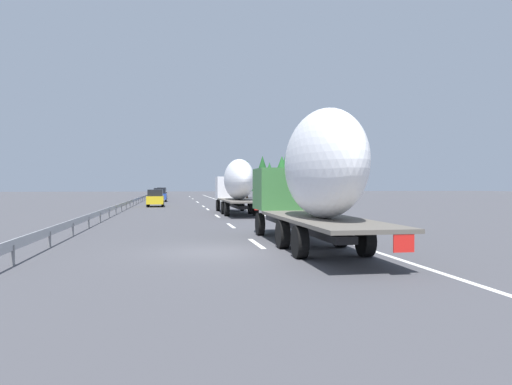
# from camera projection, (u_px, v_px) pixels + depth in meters

# --- Properties ---
(ground_plane) EXTENTS (260.00, 260.00, 0.00)m
(ground_plane) POSITION_uv_depth(u_px,v_px,m) (186.00, 205.00, 55.96)
(ground_plane) COLOR #424247
(lane_stripe_0) EXTENTS (3.20, 0.20, 0.01)m
(lane_stripe_0) POSITION_uv_depth(u_px,v_px,m) (256.00, 243.00, 18.83)
(lane_stripe_0) COLOR white
(lane_stripe_0) RESTS_ON ground_plane
(lane_stripe_1) EXTENTS (3.20, 0.20, 0.01)m
(lane_stripe_1) POSITION_uv_depth(u_px,v_px,m) (231.00, 226.00, 27.21)
(lane_stripe_1) COLOR white
(lane_stripe_1) RESTS_ON ground_plane
(lane_stripe_2) EXTENTS (3.20, 0.20, 0.01)m
(lane_stripe_2) POSITION_uv_depth(u_px,v_px,m) (217.00, 216.00, 35.77)
(lane_stripe_2) COLOR white
(lane_stripe_2) RESTS_ON ground_plane
(lane_stripe_3) EXTENTS (3.20, 0.20, 0.01)m
(lane_stripe_3) POSITION_uv_depth(u_px,v_px,m) (208.00, 209.00, 45.98)
(lane_stripe_3) COLOR white
(lane_stripe_3) RESTS_ON ground_plane
(lane_stripe_4) EXTENTS (3.20, 0.20, 0.01)m
(lane_stripe_4) POSITION_uv_depth(u_px,v_px,m) (203.00, 206.00, 52.67)
(lane_stripe_4) COLOR white
(lane_stripe_4) RESTS_ON ground_plane
(lane_stripe_5) EXTENTS (3.20, 0.20, 0.01)m
(lane_stripe_5) POSITION_uv_depth(u_px,v_px,m) (198.00, 202.00, 64.56)
(lane_stripe_5) COLOR white
(lane_stripe_5) RESTS_ON ground_plane
(lane_stripe_6) EXTENTS (3.20, 0.20, 0.01)m
(lane_stripe_6) POSITION_uv_depth(u_px,v_px,m) (197.00, 202.00, 67.27)
(lane_stripe_6) COLOR white
(lane_stripe_6) RESTS_ON ground_plane
(lane_stripe_7) EXTENTS (3.20, 0.20, 0.01)m
(lane_stripe_7) POSITION_uv_depth(u_px,v_px,m) (193.00, 199.00, 82.50)
(lane_stripe_7) COLOR white
(lane_stripe_7) RESTS_ON ground_plane
(lane_stripe_8) EXTENTS (3.20, 0.20, 0.01)m
(lane_stripe_8) POSITION_uv_depth(u_px,v_px,m) (189.00, 196.00, 100.52)
(lane_stripe_8) COLOR white
(lane_stripe_8) RESTS_ON ground_plane
(lane_stripe_9) EXTENTS (3.20, 0.20, 0.01)m
(lane_stripe_9) POSITION_uv_depth(u_px,v_px,m) (190.00, 197.00, 97.68)
(lane_stripe_9) COLOR white
(lane_stripe_9) RESTS_ON ground_plane
(edge_line_right) EXTENTS (110.00, 0.20, 0.01)m
(edge_line_right) POSITION_uv_depth(u_px,v_px,m) (228.00, 203.00, 61.83)
(edge_line_right) COLOR white
(edge_line_right) RESTS_ON ground_plane
(truck_lead) EXTENTS (13.29, 2.55, 4.38)m
(truck_lead) POSITION_uv_depth(u_px,v_px,m) (237.00, 183.00, 38.37)
(truck_lead) COLOR silver
(truck_lead) RESTS_ON ground_plane
(truck_trailing) EXTENTS (12.92, 2.55, 4.91)m
(truck_trailing) POSITION_uv_depth(u_px,v_px,m) (313.00, 175.00, 17.36)
(truck_trailing) COLOR #387038
(truck_trailing) RESTS_ON ground_plane
(car_black_suv) EXTENTS (4.35, 1.72, 1.96)m
(car_black_suv) POSITION_uv_depth(u_px,v_px,m) (162.00, 193.00, 84.27)
(car_black_suv) COLOR black
(car_black_suv) RESTS_ON ground_plane
(car_yellow_coupe) EXTENTS (4.18, 1.80, 1.87)m
(car_yellow_coupe) POSITION_uv_depth(u_px,v_px,m) (155.00, 198.00, 51.70)
(car_yellow_coupe) COLOR gold
(car_yellow_coupe) RESTS_ON ground_plane
(car_silver_hatch) EXTENTS (4.16, 1.75, 1.78)m
(car_silver_hatch) POSITION_uv_depth(u_px,v_px,m) (163.00, 192.00, 99.24)
(car_silver_hatch) COLOR #ADB2B7
(car_silver_hatch) RESTS_ON ground_plane
(car_blue_sedan) EXTENTS (4.32, 1.87, 1.96)m
(car_blue_sedan) POSITION_uv_depth(u_px,v_px,m) (160.00, 195.00, 67.84)
(car_blue_sedan) COLOR #28479E
(car_blue_sedan) RESTS_ON ground_plane
(road_sign) EXTENTS (0.10, 0.90, 3.34)m
(road_sign) POSITION_uv_depth(u_px,v_px,m) (240.00, 186.00, 58.66)
(road_sign) COLOR gray
(road_sign) RESTS_ON ground_plane
(tree_0) EXTENTS (2.87, 2.87, 5.84)m
(tree_0) POSITION_uv_depth(u_px,v_px,m) (269.00, 177.00, 71.85)
(tree_0) COLOR #472D19
(tree_0) RESTS_ON ground_plane
(tree_1) EXTENTS (3.43, 3.43, 6.97)m
(tree_1) POSITION_uv_depth(u_px,v_px,m) (262.00, 173.00, 73.95)
(tree_1) COLOR #472D19
(tree_1) RESTS_ON ground_plane
(tree_2) EXTENTS (2.78, 2.78, 5.54)m
(tree_2) POSITION_uv_depth(u_px,v_px,m) (282.00, 173.00, 51.35)
(tree_2) COLOR #472D19
(tree_2) RESTS_ON ground_plane
(tree_3) EXTENTS (2.63, 2.63, 6.19)m
(tree_3) POSITION_uv_depth(u_px,v_px,m) (286.00, 171.00, 54.90)
(tree_3) COLOR #472D19
(tree_3) RESTS_ON ground_plane
(tree_4) EXTENTS (3.28, 3.28, 7.31)m
(tree_4) POSITION_uv_depth(u_px,v_px,m) (243.00, 175.00, 89.17)
(tree_4) COLOR #472D19
(tree_4) RESTS_ON ground_plane
(tree_5) EXTENTS (3.68, 3.68, 6.89)m
(tree_5) POSITION_uv_depth(u_px,v_px,m) (247.00, 175.00, 87.21)
(tree_5) COLOR #472D19
(tree_5) RESTS_ON ground_plane
(guardrail_median) EXTENTS (94.00, 0.10, 0.76)m
(guardrail_median) POSITION_uv_depth(u_px,v_px,m) (136.00, 200.00, 57.88)
(guardrail_median) COLOR #9EA0A5
(guardrail_median) RESTS_ON ground_plane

